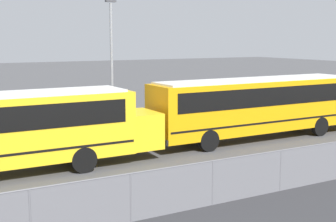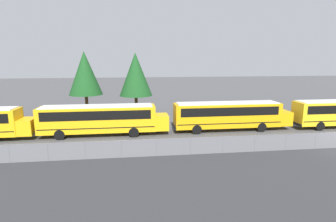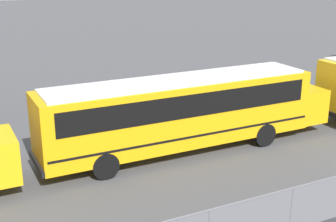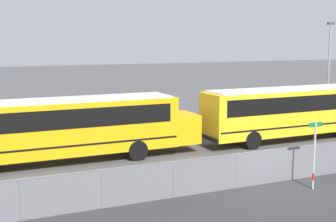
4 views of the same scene
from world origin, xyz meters
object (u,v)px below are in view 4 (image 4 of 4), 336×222
at_px(school_bus_3, 66,125).
at_px(school_bus_4, 298,109).
at_px(light_pole, 329,66).
at_px(street_sign, 314,153).

xyz_separation_m(school_bus_3, school_bus_4, (14.82, -0.37, 0.00)).
height_order(school_bus_4, light_pole, light_pole).
relative_size(street_sign, light_pole, 0.38).
relative_size(school_bus_3, street_sign, 4.70).
relative_size(school_bus_4, street_sign, 4.70).
bearing_deg(light_pole, street_sign, -134.33).
xyz_separation_m(school_bus_3, light_pole, (22.51, 5.28, 2.25)).
bearing_deg(street_sign, light_pole, 45.67).
relative_size(school_bus_4, light_pole, 1.81).
xyz_separation_m(school_bus_4, street_sign, (-6.03, -8.39, -0.44)).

